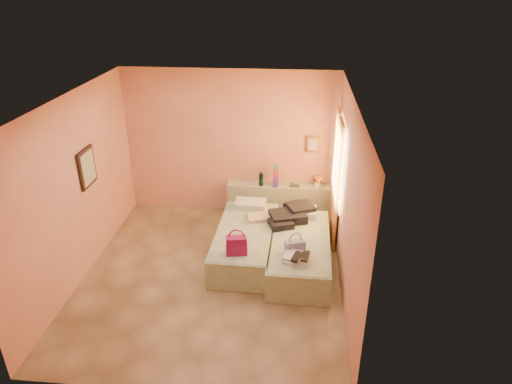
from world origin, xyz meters
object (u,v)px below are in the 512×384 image
bed_right (299,252)px  green_book (295,186)px  magenta_handbag (236,245)px  blue_handbag (295,247)px  flower_vase (317,180)px  towel_stack (297,258)px  headboard_ledge (280,200)px  water_bottle (261,179)px  bed_left (246,243)px

bed_right → green_book: (-0.12, 1.65, 0.41)m
magenta_handbag → blue_handbag: bearing=-2.8°
flower_vase → towel_stack: size_ratio=0.72×
bed_right → blue_handbag: 0.52m
headboard_ledge → towel_stack: 2.36m
blue_handbag → green_book: bearing=71.7°
flower_vase → magenta_handbag: flower_vase is taller
headboard_ledge → water_bottle: size_ratio=7.63×
water_bottle → blue_handbag: 2.13m
bed_right → magenta_handbag: bearing=-151.5°
headboard_ledge → water_bottle: (-0.37, -0.07, 0.46)m
bed_left → water_bottle: bearing=85.6°
green_book → flower_vase: flower_vase is taller
bed_right → magenta_handbag: 1.14m
bed_left → flower_vase: (1.20, 1.49, 0.53)m
green_book → blue_handbag: blue_handbag is taller
bed_left → blue_handbag: 1.07m
bed_right → water_bottle: bearing=116.2°
bed_left → blue_handbag: blue_handbag is taller
headboard_ledge → bed_right: (0.39, -1.70, -0.08)m
green_book → magenta_handbag: size_ratio=0.55×
water_bottle → bed_left: bearing=-95.6°
flower_vase → blue_handbag: 2.12m
headboard_ledge → green_book: size_ratio=11.79×
bed_right → flower_vase: bearing=81.0°
water_bottle → towel_stack: bearing=-72.4°
bed_left → magenta_handbag: (-0.05, -0.70, 0.40)m
bed_left → green_book: size_ratio=11.50×
bed_left → green_book: bearing=62.7°
bed_right → water_bottle: size_ratio=7.44×
headboard_ledge → bed_left: bearing=-108.9°
headboard_ledge → flower_vase: 0.83m
bed_left → green_book: 1.69m
green_book → flower_vase: bearing=17.8°
bed_left → magenta_handbag: size_ratio=6.35×
headboard_ledge → towel_stack: bearing=-81.6°
bed_left → green_book: (0.78, 1.44, 0.41)m
water_bottle → flower_vase: bearing=3.8°
headboard_ledge → flower_vase: flower_vase is taller
towel_stack → bed_left: bearing=135.7°
bed_right → water_bottle: (-0.76, 1.63, 0.53)m
bed_right → green_book: size_ratio=11.50×
bed_right → green_book: 1.71m
water_bottle → blue_handbag: (0.68, -2.01, -0.19)m
headboard_ledge → green_book: bearing=-9.7°
bed_right → towel_stack: size_ratio=5.71×
bed_right → water_bottle: 1.88m
blue_handbag → towel_stack: blue_handbag is taller
flower_vase → bed_right: bearing=-100.1°
headboard_ledge → bed_right: size_ratio=1.02×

